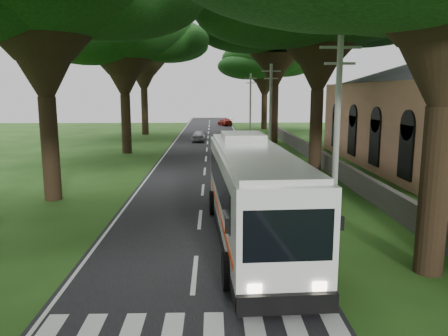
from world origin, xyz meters
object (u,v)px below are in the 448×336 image
distant_car_a (199,136)px  coach_bus (252,192)px  pole_near (337,131)px  pole_far (250,103)px  distant_car_c (225,122)px  church (443,103)px  pole_mid (271,110)px

distant_car_a → coach_bus: bearing=96.9°
pole_near → pole_far: 40.00m
distant_car_c → pole_near: bearing=76.5°
church → pole_far: 27.41m
distant_car_a → pole_mid: bearing=117.7°
pole_near → pole_far: size_ratio=1.00×
pole_mid → coach_bus: 21.25m
church → pole_far: size_ratio=3.00×
pole_near → pole_far: (0.00, 40.00, 0.00)m
pole_far → coach_bus: pole_far is taller
pole_mid → pole_far: same height
church → pole_mid: church is taller
pole_far → distant_car_c: pole_far is taller
distant_car_a → distant_car_c: 23.68m
pole_near → distant_car_c: size_ratio=1.97×
distant_car_a → distant_car_c: distant_car_a is taller
church → distant_car_c: 44.14m
pole_far → distant_car_a: bearing=-134.6°
pole_far → coach_bus: size_ratio=0.65×
pole_near → church: bearing=51.5°
pole_far → distant_car_a: size_ratio=2.13×
church → pole_near: (-12.36, -15.55, -0.73)m
coach_bus → distant_car_a: coach_bus is taller
pole_far → distant_car_c: 17.37m
pole_near → coach_bus: 4.17m
pole_far → distant_car_a: 9.93m
coach_bus → pole_far: bearing=82.1°
church → coach_bus: (-15.77, -16.40, -2.96)m
church → distant_car_c: church is taller
pole_far → distant_car_a: pole_far is taller
pole_near → distant_car_a: 34.20m
distant_car_c → distant_car_a: bearing=64.7°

